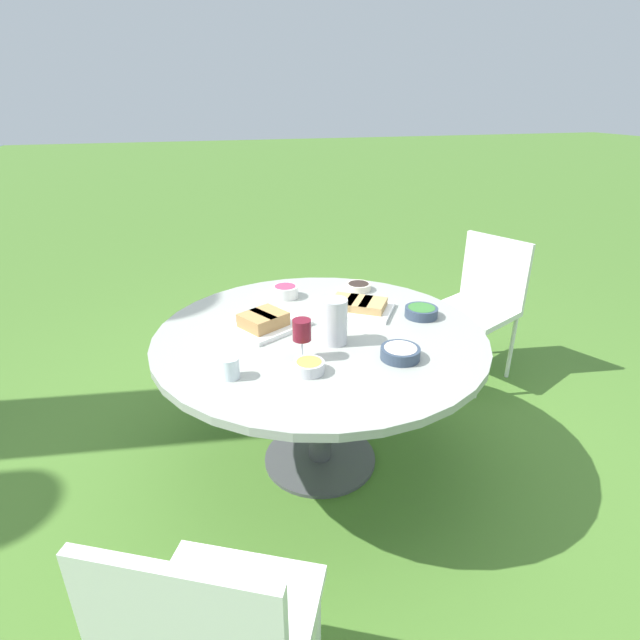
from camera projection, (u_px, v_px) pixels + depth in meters
ground_plane at (320, 459)px, 2.52m from camera, size 40.00×40.00×0.00m
dining_table at (320, 350)px, 2.26m from camera, size 1.47×1.47×0.71m
chair_near_left at (211, 637)px, 1.16m from camera, size 0.58×0.58×0.89m
chair_near_right at (482, 297)px, 3.11m from camera, size 0.58×0.57×0.89m
water_pitcher at (335, 321)px, 2.09m from camera, size 0.12×0.11×0.20m
wine_glass at (302, 331)px, 1.95m from camera, size 0.07×0.07×0.17m
platter_bread_main at (358, 306)px, 2.43m from camera, size 0.39×0.41×0.06m
platter_charcuterie at (266, 322)px, 2.25m from camera, size 0.37×0.40×0.08m
bowl_fries at (309, 366)px, 1.89m from camera, size 0.12×0.12×0.05m
bowl_salad at (421, 311)px, 2.37m from camera, size 0.16×0.16×0.05m
bowl_olives at (358, 286)px, 2.70m from camera, size 0.14×0.14×0.04m
bowl_dip_red at (285, 291)px, 2.60m from camera, size 0.13×0.13×0.06m
bowl_dip_cream at (400, 352)px, 1.99m from camera, size 0.16×0.16×0.05m
cup_water_near at (230, 368)px, 1.85m from camera, size 0.07×0.07×0.08m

